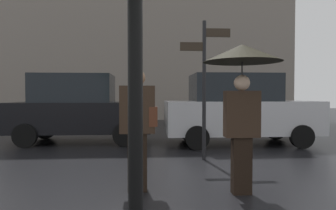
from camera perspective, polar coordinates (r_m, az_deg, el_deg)
name	(u,v)px	position (r m, az deg, el deg)	size (l,w,h in m)	color
pedestrian_with_umbrella	(242,74)	(4.39, 13.66, 5.70)	(1.09, 1.09, 2.10)	black
pedestrian_with_bag	(138,123)	(4.42, -5.56, -3.27)	(0.54, 0.24, 1.76)	black
parked_car_left	(79,109)	(9.36, -16.22, -0.65)	(4.04, 1.84, 2.00)	black
parked_car_right	(239,109)	(8.90, 13.04, -0.79)	(4.26, 1.83, 1.98)	silver
street_signpost	(204,76)	(6.61, 6.82, 5.42)	(1.08, 0.08, 2.98)	black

